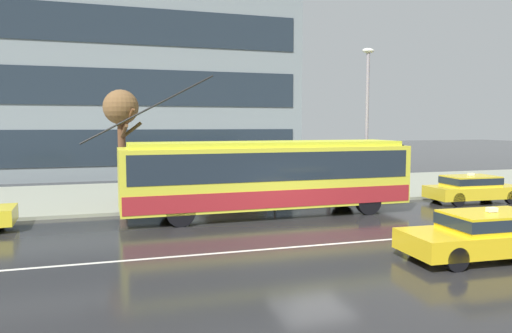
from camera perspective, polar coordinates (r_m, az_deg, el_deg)
The scene contains 13 objects.
ground_plane at distance 15.83m, azimuth 6.70°, elevation -8.25°, with size 160.00×160.00×0.00m, color #252526.
sidewalk_slab at distance 25.50m, azimuth -2.71°, elevation -2.98°, with size 80.00×10.00×0.14m, color gray.
lane_centre_line at distance 14.77m, azimuth 8.59°, elevation -9.23°, with size 72.00×0.14×0.01m, color silver.
trolleybus at distance 18.96m, azimuth 1.53°, elevation -1.01°, with size 12.82×2.63×5.47m.
taxi_ahead_of_bus at distance 24.32m, azimuth 24.53°, elevation -2.32°, with size 4.37×1.91×1.39m.
taxi_oncoming_near at distance 14.45m, azimuth 26.04°, elevation -7.16°, with size 4.64×2.01×1.39m.
bus_shelter at distance 21.84m, azimuth -3.30°, elevation 0.81°, with size 4.22×1.58×2.54m.
pedestrian_at_shelter at distance 23.30m, azimuth 8.76°, elevation -1.30°, with size 0.37×0.37×1.59m.
pedestrian_approaching_curb at distance 22.46m, azimuth -7.40°, elevation -0.02°, with size 1.07×1.07×1.94m.
pedestrian_walking_past at distance 22.73m, azimuth -2.09°, elevation 0.23°, with size 1.08×1.08×1.96m.
street_lamp at distance 23.14m, azimuth 13.20°, elevation 6.54°, with size 0.60×0.32×7.05m.
street_tree_bare at distance 22.02m, azimuth -15.90°, elevation 6.20°, with size 1.71×2.06×5.04m.
office_tower_corner_left at distance 39.56m, azimuth -15.74°, elevation 14.14°, with size 24.69×14.49×19.99m.
Camera 1 is at (-6.21, -14.10, 3.63)m, focal length 33.30 mm.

